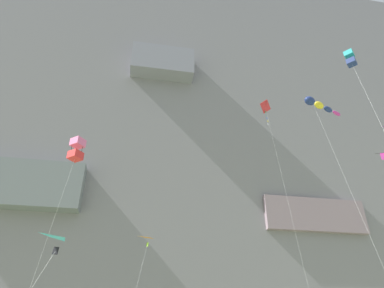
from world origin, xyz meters
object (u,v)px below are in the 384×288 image
at_px(kite_box_mid_right, 77,150).
at_px(kite_delta_high_right, 61,250).
at_px(kite_box_low_left, 351,59).
at_px(kite_delta_upper_left, 149,245).
at_px(kite_windsock_mid_center, 318,105).
at_px(kite_diamond_upper_mid, 266,110).

relative_size(kite_box_mid_right, kite_delta_high_right, 2.34).
height_order(kite_box_low_left, kite_delta_upper_left, kite_box_low_left).
distance_m(kite_box_low_left, kite_windsock_mid_center, 7.07).
height_order(kite_windsock_mid_center, kite_box_mid_right, kite_windsock_mid_center).
xyz_separation_m(kite_windsock_mid_center, kite_delta_high_right, (-20.74, -7.08, -16.79)).
bearing_deg(kite_delta_high_right, kite_delta_upper_left, 73.33).
bearing_deg(kite_diamond_upper_mid, kite_box_mid_right, -152.17).
xyz_separation_m(kite_delta_upper_left, kite_diamond_upper_mid, (15.09, 1.03, 19.37)).
bearing_deg(kite_diamond_upper_mid, kite_windsock_mid_center, -87.30).
height_order(kite_delta_high_right, kite_diamond_upper_mid, kite_diamond_upper_mid).
bearing_deg(kite_delta_high_right, kite_box_low_left, 0.27).
height_order(kite_box_low_left, kite_delta_high_right, kite_box_low_left).
bearing_deg(kite_delta_upper_left, kite_box_mid_right, -122.53).
height_order(kite_delta_upper_left, kite_box_mid_right, kite_box_mid_right).
height_order(kite_windsock_mid_center, kite_delta_upper_left, kite_windsock_mid_center).
distance_m(kite_delta_upper_left, kite_diamond_upper_mid, 24.57).
bearing_deg(kite_box_mid_right, kite_box_low_left, -17.11).
relative_size(kite_box_low_left, kite_windsock_mid_center, 0.99).
height_order(kite_box_low_left, kite_windsock_mid_center, kite_windsock_mid_center).
relative_size(kite_delta_upper_left, kite_diamond_upper_mid, 0.37).
xyz_separation_m(kite_windsock_mid_center, kite_delta_upper_left, (-15.61, 10.04, -12.15)).
relative_size(kite_delta_high_right, kite_diamond_upper_mid, 0.22).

